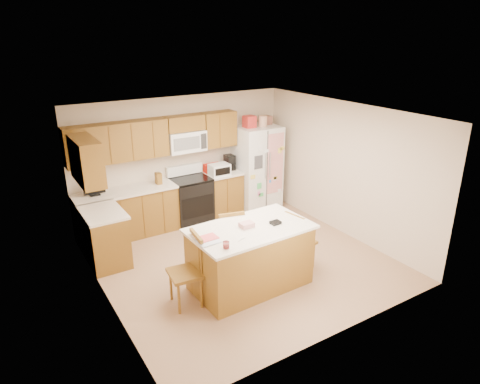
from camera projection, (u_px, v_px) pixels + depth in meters
ground at (241, 260)px, 7.29m from camera, size 4.50×4.50×0.00m
room_shell at (242, 180)px, 6.79m from camera, size 4.60×4.60×2.52m
cabinetry at (145, 190)px, 7.91m from camera, size 3.36×1.56×2.15m
stove at (191, 199)px, 8.66m from camera, size 0.76×0.65×1.13m
refrigerator at (257, 167)px, 9.23m from camera, size 0.90×0.79×2.04m
island at (250, 257)px, 6.41m from camera, size 1.82×1.10×1.07m
windsor_chair_left at (187, 272)px, 5.98m from camera, size 0.48×0.50×1.07m
windsor_chair_back at (229, 240)px, 6.93m from camera, size 0.54×0.52×1.03m
windsor_chair_right at (299, 242)px, 6.92m from camera, size 0.47×0.49×0.98m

